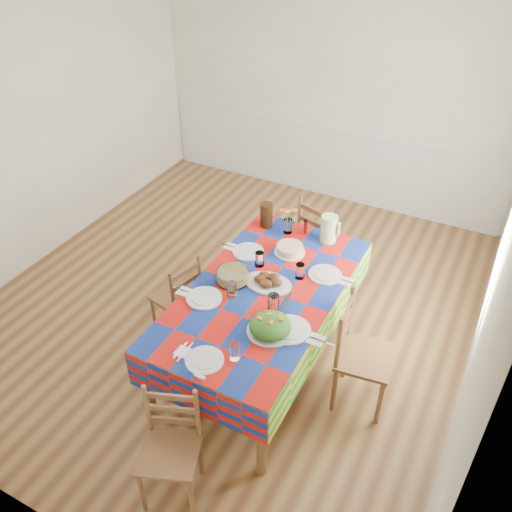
{
  "coord_description": "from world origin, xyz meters",
  "views": [
    {
      "loc": [
        2.12,
        -3.54,
        3.59
      ],
      "look_at": [
        0.46,
        -0.34,
        0.95
      ],
      "focal_mm": 38.0,
      "sensor_mm": 36.0,
      "label": 1
    }
  ],
  "objects_px": {
    "chair_far": "(321,241)",
    "tea_pitcher": "(266,215)",
    "green_pitcher": "(329,229)",
    "dining_table": "(264,299)",
    "chair_near": "(171,448)",
    "chair_right": "(360,355)",
    "meat_platter": "(268,281)",
    "chair_left": "(179,297)"
  },
  "relations": [
    {
      "from": "green_pitcher",
      "to": "chair_near",
      "type": "distance_m",
      "value": 2.3
    },
    {
      "from": "chair_far",
      "to": "green_pitcher",
      "type": "bearing_deg",
      "value": 133.12
    },
    {
      "from": "green_pitcher",
      "to": "chair_near",
      "type": "bearing_deg",
      "value": -95.4
    },
    {
      "from": "meat_platter",
      "to": "tea_pitcher",
      "type": "xyz_separation_m",
      "value": [
        -0.4,
        0.77,
        0.09
      ]
    },
    {
      "from": "chair_near",
      "to": "chair_left",
      "type": "xyz_separation_m",
      "value": [
        -0.83,
        1.32,
        -0.02
      ]
    },
    {
      "from": "green_pitcher",
      "to": "chair_left",
      "type": "distance_m",
      "value": 1.48
    },
    {
      "from": "chair_far",
      "to": "tea_pitcher",
      "type": "bearing_deg",
      "value": 67.52
    },
    {
      "from": "chair_left",
      "to": "chair_right",
      "type": "relative_size",
      "value": 0.86
    },
    {
      "from": "meat_platter",
      "to": "chair_near",
      "type": "height_order",
      "value": "meat_platter"
    },
    {
      "from": "green_pitcher",
      "to": "tea_pitcher",
      "type": "xyz_separation_m",
      "value": [
        -0.6,
        -0.04,
        -0.01
      ]
    },
    {
      "from": "meat_platter",
      "to": "green_pitcher",
      "type": "height_order",
      "value": "green_pitcher"
    },
    {
      "from": "dining_table",
      "to": "green_pitcher",
      "type": "xyz_separation_m",
      "value": [
        0.2,
        0.9,
        0.22
      ]
    },
    {
      "from": "chair_far",
      "to": "meat_platter",
      "type": "bearing_deg",
      "value": 107.78
    },
    {
      "from": "chair_left",
      "to": "chair_near",
      "type": "bearing_deg",
      "value": 45.62
    },
    {
      "from": "meat_platter",
      "to": "chair_right",
      "type": "relative_size",
      "value": 0.4
    },
    {
      "from": "dining_table",
      "to": "chair_near",
      "type": "relative_size",
      "value": 2.38
    },
    {
      "from": "dining_table",
      "to": "chair_far",
      "type": "xyz_separation_m",
      "value": [
        -0.01,
        1.33,
        -0.24
      ]
    },
    {
      "from": "green_pitcher",
      "to": "chair_far",
      "type": "xyz_separation_m",
      "value": [
        -0.21,
        0.43,
        -0.46
      ]
    },
    {
      "from": "dining_table",
      "to": "chair_left",
      "type": "distance_m",
      "value": 0.9
    },
    {
      "from": "chair_left",
      "to": "meat_platter",
      "type": "bearing_deg",
      "value": 109.88
    },
    {
      "from": "chair_left",
      "to": "green_pitcher",
      "type": "bearing_deg",
      "value": 144.37
    },
    {
      "from": "chair_near",
      "to": "chair_right",
      "type": "distance_m",
      "value": 1.58
    },
    {
      "from": "tea_pitcher",
      "to": "chair_far",
      "type": "relative_size",
      "value": 0.24
    },
    {
      "from": "dining_table",
      "to": "chair_left",
      "type": "relative_size",
      "value": 2.47
    },
    {
      "from": "chair_near",
      "to": "chair_far",
      "type": "distance_m",
      "value": 2.66
    },
    {
      "from": "green_pitcher",
      "to": "dining_table",
      "type": "bearing_deg",
      "value": -102.36
    },
    {
      "from": "chair_far",
      "to": "chair_left",
      "type": "relative_size",
      "value": 1.15
    },
    {
      "from": "dining_table",
      "to": "chair_right",
      "type": "distance_m",
      "value": 0.87
    },
    {
      "from": "meat_platter",
      "to": "chair_far",
      "type": "height_order",
      "value": "chair_far"
    },
    {
      "from": "tea_pitcher",
      "to": "chair_near",
      "type": "relative_size",
      "value": 0.27
    },
    {
      "from": "chair_left",
      "to": "chair_right",
      "type": "bearing_deg",
      "value": 103.58
    },
    {
      "from": "green_pitcher",
      "to": "chair_near",
      "type": "xyz_separation_m",
      "value": [
        -0.21,
        -2.23,
        -0.51
      ]
    },
    {
      "from": "tea_pitcher",
      "to": "chair_right",
      "type": "bearing_deg",
      "value": -34.72
    },
    {
      "from": "chair_near",
      "to": "tea_pitcher",
      "type": "bearing_deg",
      "value": 79.31
    },
    {
      "from": "dining_table",
      "to": "tea_pitcher",
      "type": "distance_m",
      "value": 0.97
    },
    {
      "from": "tea_pitcher",
      "to": "chair_far",
      "type": "bearing_deg",
      "value": 50.25
    },
    {
      "from": "meat_platter",
      "to": "chair_far",
      "type": "relative_size",
      "value": 0.4
    },
    {
      "from": "chair_left",
      "to": "chair_right",
      "type": "distance_m",
      "value": 1.69
    },
    {
      "from": "dining_table",
      "to": "tea_pitcher",
      "type": "relative_size",
      "value": 8.92
    },
    {
      "from": "tea_pitcher",
      "to": "chair_near",
      "type": "height_order",
      "value": "tea_pitcher"
    },
    {
      "from": "green_pitcher",
      "to": "chair_far",
      "type": "height_order",
      "value": "green_pitcher"
    },
    {
      "from": "chair_near",
      "to": "green_pitcher",
      "type": "bearing_deg",
      "value": 63.8
    }
  ]
}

